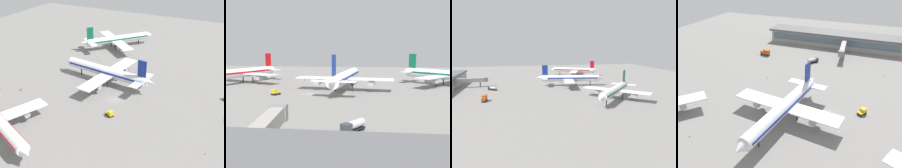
% 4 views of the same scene
% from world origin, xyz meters
% --- Properties ---
extents(ground, '(288.00, 288.00, 0.00)m').
position_xyz_m(ground, '(0.00, 0.00, 0.00)').
color(ground, gray).
extents(airplane_at_gate, '(40.63, 50.32, 15.32)m').
position_xyz_m(airplane_at_gate, '(13.18, 10.53, 5.57)').
color(airplane_at_gate, white).
rests_on(airplane_at_gate, ground).
extents(airplane_taxiing, '(39.25, 35.82, 14.58)m').
position_xyz_m(airplane_taxiing, '(58.30, 26.43, 5.30)').
color(airplane_taxiing, white).
rests_on(airplane_taxiing, ground).
extents(airplane_distant, '(37.53, 45.38, 14.53)m').
position_xyz_m(airplane_distant, '(-38.95, 26.55, 5.28)').
color(airplane_distant, white).
rests_on(airplane_distant, ground).
extents(fuel_truck, '(5.19, 6.24, 2.50)m').
position_xyz_m(fuel_truck, '(19.51, -44.44, 1.39)').
color(fuel_truck, black).
rests_on(fuel_truck, ground).
extents(baggage_tug, '(3.42, 3.73, 2.30)m').
position_xyz_m(baggage_tug, '(-11.93, -3.87, 1.16)').
color(baggage_tug, black).
rests_on(baggage_tug, ground).
extents(ground_crew_worker, '(0.53, 0.53, 1.67)m').
position_xyz_m(ground_crew_worker, '(-11.49, 41.27, 0.85)').
color(ground_crew_worker, '#1E2338').
rests_on(ground_crew_worker, ground).
extents(jet_bridge, '(5.32, 23.69, 6.74)m').
position_xyz_m(jet_bridge, '(6.50, -60.09, 5.14)').
color(jet_bridge, '#9E9993').
rests_on(jet_bridge, ground).
extents(safety_cone_mid_apron, '(0.44, 0.44, 0.60)m').
position_xyz_m(safety_cone_mid_apron, '(37.95, 30.05, 0.30)').
color(safety_cone_mid_apron, '#EA590C').
rests_on(safety_cone_mid_apron, ground).
extents(safety_cone_far_side, '(0.44, 0.44, 0.60)m').
position_xyz_m(safety_cone_far_side, '(34.20, -17.73, 0.30)').
color(safety_cone_far_side, '#EA590C').
rests_on(safety_cone_far_side, ground).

